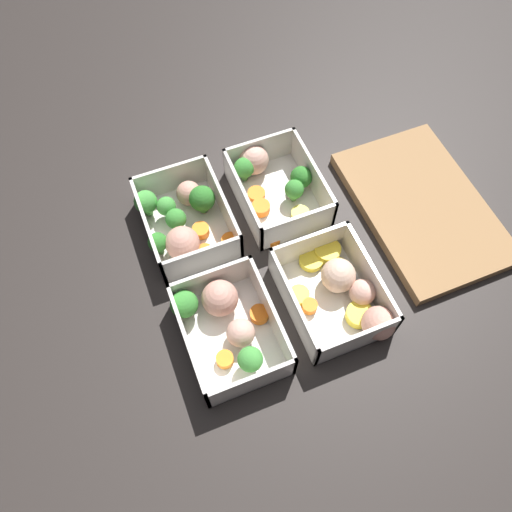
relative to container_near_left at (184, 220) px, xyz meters
The scene contains 6 objects.
ground_plane 0.13m from the container_near_left, 39.76° to the left, with size 4.00×4.00×0.00m, color #282321.
container_near_left is the anchor object (origin of this frame).
container_near_right 0.18m from the container_near_left, ahead, with size 0.16×0.13×0.06m.
container_far_left 0.15m from the container_near_left, 96.04° to the left, with size 0.18×0.12×0.06m.
container_far_right 0.26m from the container_near_left, 41.07° to the left, with size 0.19×0.13×0.06m.
cutting_board 0.37m from the container_near_left, 73.57° to the left, with size 0.28×0.18×0.02m.
Camera 1 is at (0.32, -0.13, 0.65)m, focal length 35.00 mm.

